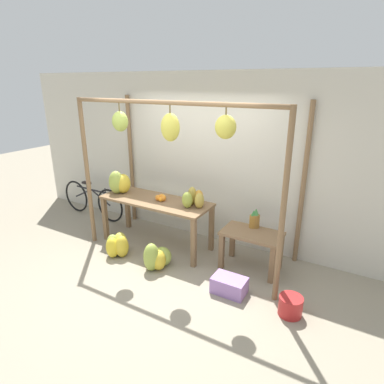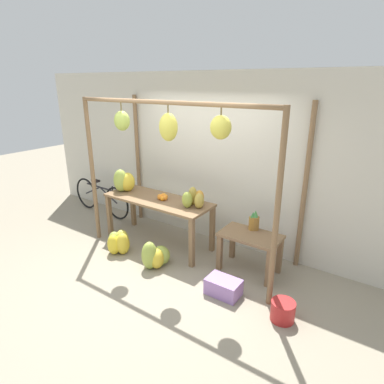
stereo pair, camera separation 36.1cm
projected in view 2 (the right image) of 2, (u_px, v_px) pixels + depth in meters
name	position (u px, v px, depth m)	size (l,w,h in m)	color
ground_plane	(157.00, 273.00, 4.65)	(20.00, 20.00, 0.00)	gray
shop_wall_back	(211.00, 160.00, 5.34)	(8.00, 0.08, 2.80)	beige
stall_awning	(178.00, 148.00, 4.47)	(3.26, 1.23, 2.41)	brown
display_table_main	(158.00, 205.00, 5.30)	(1.86, 0.68, 0.81)	brown
display_table_side	(250.00, 243.00, 4.57)	(0.85, 0.51, 0.59)	brown
banana_pile_on_table	(125.00, 181.00, 5.57)	(0.37, 0.38, 0.40)	gold
orange_pile	(163.00, 197.00, 5.23)	(0.22, 0.19, 0.09)	orange
pineapple_cluster	(254.00, 222.00, 4.64)	(0.15, 0.13, 0.30)	olive
banana_pile_ground_left	(119.00, 242.00, 5.16)	(0.43, 0.40, 0.36)	gold
banana_pile_ground_right	(155.00, 256.00, 4.77)	(0.43, 0.50, 0.43)	gold
fruit_crate_white	(223.00, 287.00, 4.16)	(0.44, 0.28, 0.22)	#9970B7
blue_bucket	(283.00, 311.00, 3.71)	(0.28, 0.28, 0.24)	#AD2323
parked_bicycle	(101.00, 197.00, 6.67)	(1.68, 0.12, 0.72)	black
papaya_pile	(194.00, 198.00, 4.90)	(0.35, 0.39, 0.29)	#B2993D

